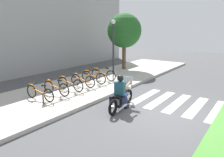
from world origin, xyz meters
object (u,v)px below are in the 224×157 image
at_px(bicycle_0, 40,93).
at_px(tree_near_rack, 124,31).
at_px(motorcycle, 122,98).
at_px(bicycle_5, 103,74).
at_px(bicycle_1, 56,88).
at_px(bicycle_2, 70,84).
at_px(bicycle_4, 94,77).
at_px(bike_rack, 84,82).
at_px(street_lamp, 113,42).
at_px(bicycle_3, 83,80).
at_px(rider, 121,90).

height_order(bicycle_0, tree_near_rack, tree_near_rack).
height_order(motorcycle, bicycle_5, motorcycle).
height_order(bicycle_1, tree_near_rack, tree_near_rack).
distance_m(bicycle_2, bicycle_4, 1.79).
bearing_deg(bike_rack, bicycle_2, 128.98).
relative_size(motorcycle, street_lamp, 0.57).
distance_m(bicycle_3, street_lamp, 4.17).
height_order(bicycle_1, bicycle_2, bicycle_2).
xyz_separation_m(bicycle_2, tree_near_rack, (6.57, 1.01, 2.52)).
distance_m(bicycle_3, bike_rack, 0.72).
bearing_deg(bicycle_3, bike_rack, -128.95).
relative_size(bicycle_0, bicycle_4, 1.02).
bearing_deg(bicycle_3, bicycle_1, 179.99).
height_order(rider, bicycle_3, rider).
distance_m(bike_rack, street_lamp, 4.65).
xyz_separation_m(bicycle_0, bike_rack, (2.24, -0.56, 0.09)).
xyz_separation_m(motorcycle, tree_near_rack, (6.82, 4.26, 2.57)).
bearing_deg(bicycle_3, bicycle_0, 179.97).
bearing_deg(bicycle_3, bicycle_4, -0.03).
height_order(bicycle_0, bicycle_5, bicycle_5).
xyz_separation_m(bicycle_5, tree_near_rack, (3.88, 1.01, 2.52)).
relative_size(bicycle_3, tree_near_rack, 0.37).
relative_size(bicycle_0, tree_near_rack, 0.39).
height_order(bicycle_1, bike_rack, bicycle_1).
distance_m(bicycle_0, tree_near_rack, 8.80).
bearing_deg(bicycle_5, rider, -132.82).
xyz_separation_m(bicycle_0, bicycle_3, (2.69, -0.00, 0.02)).
relative_size(rider, tree_near_rack, 0.33).
distance_m(bicycle_4, street_lamp, 3.39).
xyz_separation_m(bicycle_0, bicycle_4, (3.58, -0.00, 0.03)).
height_order(bicycle_5, bike_rack, bicycle_5).
bearing_deg(bicycle_0, tree_near_rack, 6.88).
bearing_deg(tree_near_rack, bicycle_2, -171.26).
xyz_separation_m(rider, bike_rack, (0.78, 2.70, -0.25)).
bearing_deg(bicycle_2, bicycle_5, -0.00).
distance_m(bicycle_1, tree_near_rack, 7.95).
xyz_separation_m(bicycle_2, bike_rack, (0.45, -0.55, 0.07)).
distance_m(rider, bicycle_3, 3.49).
bearing_deg(bicycle_1, tree_near_rack, 7.70).
xyz_separation_m(bicycle_0, tree_near_rack, (8.37, 1.01, 2.54)).
height_order(bicycle_0, bike_rack, bicycle_0).
relative_size(bicycle_1, bicycle_4, 0.97).
xyz_separation_m(motorcycle, bicycle_5, (2.94, 3.25, 0.05)).
xyz_separation_m(bicycle_3, bicycle_4, (0.90, -0.00, 0.01)).
distance_m(rider, bicycle_2, 3.29).
bearing_deg(motorcycle, bike_rack, 75.45).
bearing_deg(bicycle_2, rider, -95.75).
bearing_deg(bicycle_4, street_lamp, 12.29).
bearing_deg(bicycle_4, bicycle_2, 179.98).
relative_size(bicycle_4, bike_rack, 0.33).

